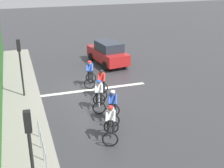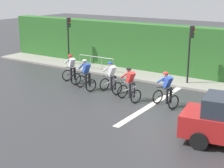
# 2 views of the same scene
# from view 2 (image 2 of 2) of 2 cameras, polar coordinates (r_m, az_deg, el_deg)

# --- Properties ---
(ground_plane) EXTENTS (80.00, 80.00, 0.00)m
(ground_plane) POSITION_cam_2_polar(r_m,az_deg,el_deg) (16.75, 6.58, -3.05)
(ground_plane) COLOR #333335
(sidewalk_kerb) EXTENTS (2.80, 25.32, 0.12)m
(sidewalk_kerb) POSITION_cam_2_polar(r_m,az_deg,el_deg) (21.36, 7.15, 1.31)
(sidewalk_kerb) COLOR gray
(sidewalk_kerb) RESTS_ON ground
(stone_wall_low) EXTENTS (0.44, 25.32, 0.40)m
(stone_wall_low) POSITION_cam_2_polar(r_m,az_deg,el_deg) (22.11, 8.20, 2.16)
(stone_wall_low) COLOR gray
(stone_wall_low) RESTS_ON ground
(hedge_wall) EXTENTS (1.10, 25.32, 3.10)m
(hedge_wall) POSITION_cam_2_polar(r_m,az_deg,el_deg) (22.10, 8.67, 5.70)
(hedge_wall) COLOR #2D6628
(hedge_wall) RESTS_ON ground
(road_marking_stop_line) EXTENTS (7.00, 0.30, 0.01)m
(road_marking_stop_line) POSITION_cam_2_polar(r_m,az_deg,el_deg) (16.68, 7.09, -3.14)
(road_marking_stop_line) COLOR silver
(road_marking_stop_line) RESTS_ON ground
(cyclist_lead) EXTENTS (1.02, 1.25, 1.66)m
(cyclist_lead) POSITION_cam_2_polar(r_m,az_deg,el_deg) (19.89, -6.76, 2.41)
(cyclist_lead) COLOR black
(cyclist_lead) RESTS_ON ground
(cyclist_second) EXTENTS (1.00, 1.25, 1.66)m
(cyclist_second) POSITION_cam_2_polar(r_m,az_deg,el_deg) (18.52, -4.36, 1.45)
(cyclist_second) COLOR black
(cyclist_second) RESTS_ON ground
(cyclist_mid) EXTENTS (0.95, 1.23, 1.66)m
(cyclist_mid) POSITION_cam_2_polar(r_m,az_deg,el_deg) (17.90, -0.14, 0.98)
(cyclist_mid) COLOR black
(cyclist_mid) RESTS_ON ground
(cyclist_fourth) EXTENTS (1.00, 1.25, 1.66)m
(cyclist_fourth) POSITION_cam_2_polar(r_m,az_deg,el_deg) (16.68, 2.97, -0.18)
(cyclist_fourth) COLOR black
(cyclist_fourth) RESTS_ON ground
(cyclist_trailing) EXTENTS (1.00, 1.24, 1.66)m
(cyclist_trailing) POSITION_cam_2_polar(r_m,az_deg,el_deg) (16.03, 9.05, -1.04)
(cyclist_trailing) COLOR black
(cyclist_trailing) RESTS_ON ground
(traffic_light_near_crossing) EXTENTS (0.20, 0.31, 3.34)m
(traffic_light_near_crossing) POSITION_cam_2_polar(r_m,az_deg,el_deg) (19.52, 12.92, 6.13)
(traffic_light_near_crossing) COLOR black
(traffic_light_near_crossing) RESTS_ON ground
(traffic_light_far_junction) EXTENTS (0.22, 0.31, 3.34)m
(traffic_light_far_junction) POSITION_cam_2_polar(r_m,az_deg,el_deg) (24.09, -7.22, 8.24)
(traffic_light_far_junction) COLOR black
(traffic_light_far_junction) RESTS_ON ground
(pedestrian_railing_kerbside) EXTENTS (0.07, 2.72, 1.03)m
(pedestrian_railing_kerbside) POSITION_cam_2_polar(r_m,az_deg,el_deg) (22.36, -2.65, 3.92)
(pedestrian_railing_kerbside) COLOR #999EA3
(pedestrian_railing_kerbside) RESTS_ON ground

